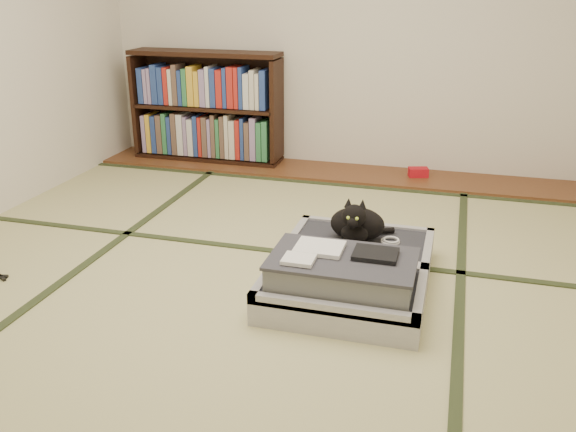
# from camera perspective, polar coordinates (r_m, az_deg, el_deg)

# --- Properties ---
(floor) EXTENTS (4.50, 4.50, 0.00)m
(floor) POSITION_cam_1_polar(r_m,az_deg,el_deg) (3.18, -2.60, -6.32)
(floor) COLOR tan
(floor) RESTS_ON ground
(wood_strip) EXTENTS (4.00, 0.50, 0.02)m
(wood_strip) POSITION_cam_1_polar(r_m,az_deg,el_deg) (4.98, 4.62, 4.11)
(wood_strip) COLOR brown
(wood_strip) RESTS_ON ground
(red_item) EXTENTS (0.17, 0.13, 0.07)m
(red_item) POSITION_cam_1_polar(r_m,az_deg,el_deg) (4.92, 12.09, 4.03)
(red_item) COLOR red
(red_item) RESTS_ON wood_strip
(tatami_borders) EXTENTS (4.00, 4.50, 0.01)m
(tatami_borders) POSITION_cam_1_polar(r_m,az_deg,el_deg) (3.61, -0.14, -2.77)
(tatami_borders) COLOR #2D381E
(tatami_borders) RESTS_ON ground
(bookcase) EXTENTS (1.27, 0.29, 0.92)m
(bookcase) POSITION_cam_1_polar(r_m,az_deg,el_deg) (5.27, -7.61, 9.90)
(bookcase) COLOR black
(bookcase) RESTS_ON wood_strip
(suitcase) EXTENTS (0.76, 1.02, 0.30)m
(suitcase) POSITION_cam_1_polar(r_m,az_deg,el_deg) (3.08, 5.78, -5.20)
(suitcase) COLOR #B0B0B5
(suitcase) RESTS_ON floor
(cat) EXTENTS (0.34, 0.34, 0.27)m
(cat) POSITION_cam_1_polar(r_m,az_deg,el_deg) (3.29, 6.47, -0.74)
(cat) COLOR black
(cat) RESTS_ON suitcase
(cable_coil) EXTENTS (0.11, 0.11, 0.03)m
(cable_coil) POSITION_cam_1_polar(r_m,az_deg,el_deg) (3.33, 9.56, -2.30)
(cable_coil) COLOR white
(cable_coil) RESTS_ON suitcase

